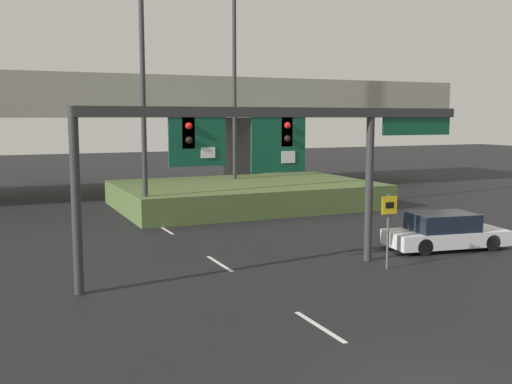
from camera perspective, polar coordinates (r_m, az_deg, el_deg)
lane_markings at (r=24.45m, az=-6.39°, el=-4.98°), size 0.14×37.34×0.01m
signal_gantry at (r=19.42m, az=1.35°, el=4.87°), size 13.73×0.44×5.44m
speed_limit_sign at (r=20.59m, az=12.51°, el=-2.71°), size 0.60×0.11×2.55m
highway_light_pole_near at (r=28.87m, az=-10.77°, el=12.05°), size 0.70×0.36×14.56m
highway_light_pole_far at (r=36.80m, az=-2.08°, el=13.07°), size 0.70×0.36×17.10m
overpass_bridge at (r=41.11m, az=-14.09°, el=7.54°), size 49.52×9.72×7.68m
grass_embankment at (r=34.61m, az=-1.01°, el=-0.23°), size 14.36×9.37×1.37m
parked_sedan_near_right at (r=24.57m, az=17.54°, el=-3.66°), size 4.95×2.56×1.42m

